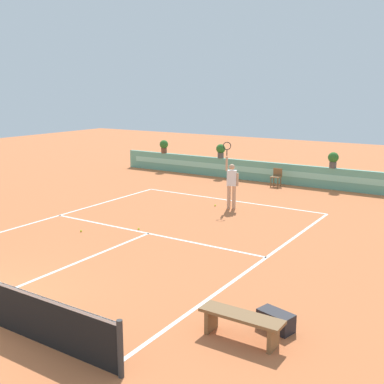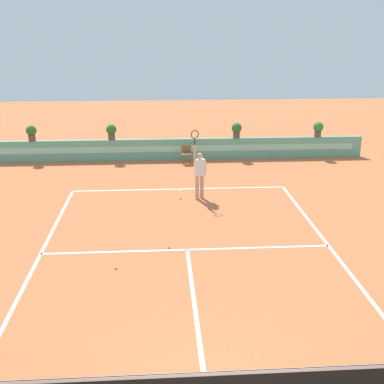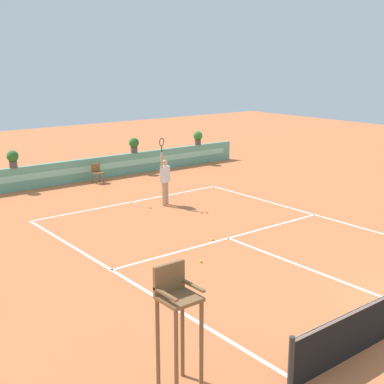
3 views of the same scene
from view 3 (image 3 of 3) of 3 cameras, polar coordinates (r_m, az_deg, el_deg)
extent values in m
plane|color=#C66B3D|center=(16.12, 4.89, -5.34)|extent=(60.00, 60.00, 0.00)
cube|color=white|center=(20.61, -6.35, -1.04)|extent=(8.22, 0.10, 0.01)
cube|color=white|center=(16.40, 3.93, -4.97)|extent=(8.22, 0.10, 0.01)
cube|color=white|center=(14.35, 12.61, -8.13)|extent=(0.10, 6.40, 0.01)
cube|color=white|center=(13.77, -7.71, -8.87)|extent=(0.10, 11.89, 0.01)
cube|color=white|center=(19.01, 14.11, -2.68)|extent=(0.10, 11.89, 0.01)
cube|color=white|center=(20.53, -6.20, -1.10)|extent=(0.10, 0.20, 0.01)
cylinder|color=#333333|center=(9.24, 10.60, -17.76)|extent=(0.10, 0.10, 1.00)
cube|color=#60A88E|center=(24.34, -12.02, 2.27)|extent=(18.00, 0.20, 1.00)
cube|color=#8ED6BC|center=(24.24, -11.92, 2.34)|extent=(17.10, 0.01, 0.28)
cylinder|color=brown|center=(8.72, -1.71, -17.31)|extent=(0.07, 0.07, 1.60)
cylinder|color=brown|center=(8.99, 1.01, -16.27)|extent=(0.07, 0.07, 1.60)
cylinder|color=brown|center=(9.08, -3.70, -15.97)|extent=(0.07, 0.07, 1.60)
cylinder|color=brown|center=(9.34, -1.04, -15.03)|extent=(0.07, 0.07, 1.60)
cube|color=brown|center=(8.64, -1.39, -11.36)|extent=(0.60, 0.60, 0.06)
cube|color=brown|center=(8.73, -2.48, -9.16)|extent=(0.60, 0.06, 0.48)
cube|color=brown|center=(8.43, -2.89, -10.92)|extent=(0.06, 0.60, 0.04)
cube|color=brown|center=(8.72, 0.04, -10.01)|extent=(0.06, 0.60, 0.04)
cylinder|color=brown|center=(23.69, -10.24, 1.35)|extent=(0.05, 0.05, 0.45)
cylinder|color=brown|center=(23.85, -9.50, 1.47)|extent=(0.05, 0.05, 0.45)
cylinder|color=brown|center=(23.99, -10.64, 1.49)|extent=(0.05, 0.05, 0.45)
cylinder|color=brown|center=(24.15, -9.90, 1.61)|extent=(0.05, 0.05, 0.45)
cube|color=brown|center=(23.87, -10.09, 2.05)|extent=(0.44, 0.44, 0.04)
cube|color=brown|center=(24.00, -10.34, 2.60)|extent=(0.44, 0.04, 0.36)
cylinder|color=tan|center=(20.02, -2.75, -0.11)|extent=(0.14, 0.14, 0.90)
cylinder|color=tan|center=(19.85, -3.05, -0.23)|extent=(0.14, 0.14, 0.90)
cube|color=white|center=(19.77, -2.93, 1.94)|extent=(0.42, 0.34, 0.60)
sphere|color=tan|center=(19.68, -2.94, 3.17)|extent=(0.22, 0.22, 0.22)
cylinder|color=tan|center=(19.49, -3.26, 3.41)|extent=(0.09, 0.09, 0.55)
cylinder|color=black|center=(19.42, -3.27, 4.63)|extent=(0.04, 0.04, 0.24)
torus|color=#262626|center=(19.38, -3.28, 5.39)|extent=(0.30, 0.15, 0.31)
cylinder|color=tan|center=(19.96, -2.60, 1.92)|extent=(0.09, 0.09, 0.50)
sphere|color=#CCE033|center=(16.17, 2.22, -5.11)|extent=(0.07, 0.07, 0.07)
sphere|color=#CCE033|center=(19.64, -4.52, -1.67)|extent=(0.07, 0.07, 0.07)
sphere|color=#CCE033|center=(14.45, 0.95, -7.48)|extent=(0.07, 0.07, 0.07)
cylinder|color=#514C47|center=(27.87, 0.64, 5.38)|extent=(0.32, 0.32, 0.28)
sphere|color=#387F33|center=(27.82, 0.64, 6.08)|extent=(0.48, 0.48, 0.48)
cylinder|color=#514C47|center=(25.62, -6.24, 4.53)|extent=(0.32, 0.32, 0.28)
sphere|color=#2D6B28|center=(25.56, -6.26, 5.29)|extent=(0.48, 0.48, 0.48)
cylinder|color=#514C47|center=(23.10, -18.67, 2.83)|extent=(0.32, 0.32, 0.28)
sphere|color=#2D6B28|center=(23.04, -18.74, 3.67)|extent=(0.48, 0.48, 0.48)
camera|label=1|loc=(19.55, 52.48, 6.37)|focal=44.52mm
camera|label=2|loc=(9.85, 60.55, 11.28)|focal=45.90mm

